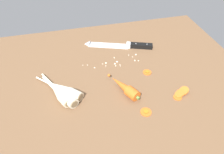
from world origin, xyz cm
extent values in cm
cube|color=brown|center=(0.00, 0.00, -2.00)|extent=(120.00, 90.00, 4.00)
cube|color=silver|center=(4.47, 23.32, 0.25)|extent=(20.30, 10.93, 0.50)
cone|color=silver|center=(-6.06, 27.13, 0.25)|extent=(4.17, 4.74, 3.96)
cube|color=silver|center=(13.88, 19.92, 1.10)|extent=(2.88, 3.44, 2.20)
cube|color=black|center=(19.99, 17.71, 1.10)|extent=(11.30, 6.37, 2.20)
sphere|color=silver|center=(17.36, 18.66, 2.20)|extent=(0.50, 0.50, 0.50)
sphere|color=silver|center=(22.62, 16.76, 2.20)|extent=(0.50, 0.50, 0.50)
cylinder|color=#D6601E|center=(5.15, -13.59, 2.10)|extent=(5.96, 6.26, 4.20)
cone|color=#D6601E|center=(2.49, -8.37, 2.10)|extent=(8.88, 12.26, 3.99)
sphere|color=#D6601E|center=(-1.13, -1.26, 2.10)|extent=(1.20, 1.20, 1.20)
cylinder|color=#5B7F3D|center=(6.53, -16.30, 2.10)|extent=(1.52, 1.44, 1.20)
cylinder|color=beige|center=(-20.05, -10.65, 2.00)|extent=(5.72, 6.04, 4.00)
cone|color=beige|center=(-23.05, -4.79, 2.00)|extent=(7.23, 9.24, 3.80)
cylinder|color=beige|center=(-26.12, 1.22, 1.10)|extent=(4.78, 8.44, 0.70)
cylinder|color=#7A6647|center=(-18.97, -12.76, 2.00)|extent=(2.63, 1.54, 2.80)
cylinder|color=beige|center=(-18.31, -11.26, 2.00)|extent=(6.20, 6.84, 4.00)
cone|color=beige|center=(-22.04, -4.43, 2.00)|extent=(8.11, 10.57, 3.80)
cylinder|color=beige|center=(-25.87, 2.58, 1.10)|extent=(5.78, 9.80, 0.70)
cylinder|color=#7A6647|center=(-16.97, -13.72, 2.00)|extent=(2.60, 1.60, 2.80)
cylinder|color=beige|center=(-16.28, -8.92, 2.00)|extent=(6.69, 6.71, 4.00)
cone|color=beige|center=(-21.61, -3.50, 2.00)|extent=(9.54, 9.60, 3.80)
cylinder|color=beige|center=(-27.08, 2.06, 1.10)|extent=(7.88, 8.00, 0.70)
cylinder|color=#7A6647|center=(-14.36, -10.87, 2.00)|extent=(2.21, 2.18, 2.80)
cylinder|color=#D6601E|center=(22.21, -18.02, 0.35)|extent=(3.33, 3.33, 0.70)
cylinder|color=#D6601E|center=(23.04, -17.18, 0.60)|extent=(3.23, 3.12, 1.82)
cylinder|color=#D6601E|center=(23.85, -16.79, 0.84)|extent=(3.32, 3.22, 1.78)
cylinder|color=#D6601E|center=(25.21, -16.38, 1.08)|extent=(3.56, 3.40, 2.30)
cylinder|color=#D6601E|center=(25.86, -16.14, 1.33)|extent=(3.54, 3.37, 2.37)
cylinder|color=#D6601E|center=(7.75, -21.96, 0.35)|extent=(4.07, 4.07, 0.70)
cylinder|color=orange|center=(7.75, -21.96, 0.62)|extent=(1.71, 1.71, 0.16)
cylinder|color=#D6601E|center=(16.04, -1.26, 0.35)|extent=(3.67, 3.67, 0.70)
cylinder|color=orange|center=(16.04, -1.26, 0.62)|extent=(1.54, 1.54, 0.16)
sphere|color=beige|center=(5.84, 6.05, 0.23)|extent=(0.45, 0.45, 0.45)
sphere|color=beige|center=(-5.68, 7.49, 0.33)|extent=(0.66, 0.66, 0.66)
sphere|color=beige|center=(5.96, 6.93, 0.23)|extent=(0.46, 0.46, 0.46)
sphere|color=beige|center=(13.41, 11.19, 0.25)|extent=(0.50, 0.50, 0.50)
sphere|color=beige|center=(-8.56, 10.18, 0.25)|extent=(0.51, 0.51, 0.51)
sphere|color=beige|center=(12.00, 13.06, 0.30)|extent=(0.59, 0.59, 0.59)
sphere|color=beige|center=(15.53, 12.53, 0.42)|extent=(0.83, 0.83, 0.83)
sphere|color=beige|center=(4.71, 12.59, 0.31)|extent=(0.62, 0.62, 0.62)
sphere|color=beige|center=(3.85, 6.63, 0.29)|extent=(0.58, 0.58, 0.58)
sphere|color=beige|center=(5.06, 9.29, 0.34)|extent=(0.68, 0.68, 0.68)
sphere|color=beige|center=(-10.60, 10.63, 0.22)|extent=(0.43, 0.43, 0.43)
sphere|color=beige|center=(3.88, 8.09, 0.41)|extent=(0.82, 0.82, 0.82)
sphere|color=beige|center=(-0.25, 9.60, 0.43)|extent=(0.86, 0.86, 0.86)
sphere|color=beige|center=(13.53, 8.24, 0.37)|extent=(0.74, 0.74, 0.74)
sphere|color=beige|center=(5.26, 9.29, 0.41)|extent=(0.82, 0.82, 0.82)
sphere|color=beige|center=(-0.55, 7.60, 0.25)|extent=(0.49, 0.49, 0.49)
sphere|color=beige|center=(15.09, 7.70, 0.27)|extent=(0.54, 0.54, 0.54)
sphere|color=beige|center=(-1.67, 9.35, 0.25)|extent=(0.50, 0.50, 0.50)
camera|label=1|loc=(-16.05, -67.34, 61.86)|focal=34.72mm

